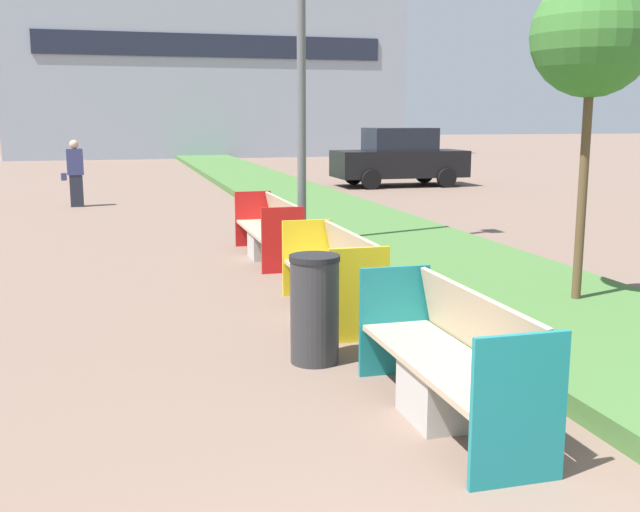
{
  "coord_description": "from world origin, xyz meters",
  "views": [
    {
      "loc": [
        -1.32,
        -1.7,
        2.17
      ],
      "look_at": [
        0.9,
        6.49,
        0.6
      ],
      "focal_mm": 42.0,
      "sensor_mm": 36.0,
      "label": 1
    }
  ],
  "objects_px": {
    "bench_red_frame": "(269,234)",
    "pedestrian_walking": "(75,173)",
    "bench_yellow_frame": "(333,283)",
    "sapling_tree_near": "(592,37)",
    "bench_teal_frame": "(450,371)",
    "parked_car_distant": "(399,158)",
    "litter_bin": "(315,309)"
  },
  "relations": [
    {
      "from": "litter_bin",
      "to": "bench_red_frame",
      "type": "bearing_deg",
      "value": 83.15
    },
    {
      "from": "litter_bin",
      "to": "sapling_tree_near",
      "type": "xyz_separation_m",
      "value": [
        3.26,
        0.86,
        2.51
      ]
    },
    {
      "from": "bench_yellow_frame",
      "to": "parked_car_distant",
      "type": "xyz_separation_m",
      "value": [
        6.55,
        14.93,
        0.55
      ]
    },
    {
      "from": "pedestrian_walking",
      "to": "bench_red_frame",
      "type": "bearing_deg",
      "value": -68.01
    },
    {
      "from": "bench_teal_frame",
      "to": "sapling_tree_near",
      "type": "height_order",
      "value": "sapling_tree_near"
    },
    {
      "from": "litter_bin",
      "to": "sapling_tree_near",
      "type": "bearing_deg",
      "value": 14.82
    },
    {
      "from": "bench_teal_frame",
      "to": "sapling_tree_near",
      "type": "xyz_separation_m",
      "value": [
        2.65,
        2.38,
        2.64
      ]
    },
    {
      "from": "bench_teal_frame",
      "to": "parked_car_distant",
      "type": "relative_size",
      "value": 0.5
    },
    {
      "from": "bench_teal_frame",
      "to": "bench_red_frame",
      "type": "distance_m",
      "value": 6.63
    },
    {
      "from": "bench_red_frame",
      "to": "sapling_tree_near",
      "type": "relative_size",
      "value": 0.66
    },
    {
      "from": "bench_red_frame",
      "to": "sapling_tree_near",
      "type": "height_order",
      "value": "sapling_tree_near"
    },
    {
      "from": "bench_yellow_frame",
      "to": "sapling_tree_near",
      "type": "relative_size",
      "value": 0.57
    },
    {
      "from": "bench_teal_frame",
      "to": "pedestrian_walking",
      "type": "relative_size",
      "value": 1.28
    },
    {
      "from": "bench_yellow_frame",
      "to": "parked_car_distant",
      "type": "bearing_deg",
      "value": 66.32
    },
    {
      "from": "litter_bin",
      "to": "parked_car_distant",
      "type": "xyz_separation_m",
      "value": [
        7.16,
        16.44,
        0.42
      ]
    },
    {
      "from": "bench_red_frame",
      "to": "pedestrian_walking",
      "type": "distance_m",
      "value": 8.69
    },
    {
      "from": "bench_yellow_frame",
      "to": "bench_red_frame",
      "type": "relative_size",
      "value": 0.86
    },
    {
      "from": "bench_red_frame",
      "to": "litter_bin",
      "type": "bearing_deg",
      "value": -96.85
    },
    {
      "from": "bench_red_frame",
      "to": "parked_car_distant",
      "type": "distance_m",
      "value": 13.09
    },
    {
      "from": "bench_teal_frame",
      "to": "bench_yellow_frame",
      "type": "relative_size",
      "value": 1.0
    },
    {
      "from": "sapling_tree_near",
      "to": "bench_red_frame",
      "type": "bearing_deg",
      "value": 121.88
    },
    {
      "from": "parked_car_distant",
      "to": "bench_yellow_frame",
      "type": "bearing_deg",
      "value": -113.94
    },
    {
      "from": "bench_red_frame",
      "to": "litter_bin",
      "type": "distance_m",
      "value": 5.15
    },
    {
      "from": "litter_bin",
      "to": "bench_yellow_frame",
      "type": "bearing_deg",
      "value": 68.03
    },
    {
      "from": "bench_red_frame",
      "to": "parked_car_distant",
      "type": "relative_size",
      "value": 0.58
    },
    {
      "from": "sapling_tree_near",
      "to": "parked_car_distant",
      "type": "relative_size",
      "value": 0.87
    },
    {
      "from": "bench_yellow_frame",
      "to": "pedestrian_walking",
      "type": "xyz_separation_m",
      "value": [
        -3.25,
        11.65,
        0.46
      ]
    },
    {
      "from": "pedestrian_walking",
      "to": "sapling_tree_near",
      "type": "bearing_deg",
      "value": -64.39
    },
    {
      "from": "bench_yellow_frame",
      "to": "bench_red_frame",
      "type": "height_order",
      "value": "same"
    },
    {
      "from": "bench_red_frame",
      "to": "sapling_tree_near",
      "type": "distance_m",
      "value": 5.65
    },
    {
      "from": "bench_yellow_frame",
      "to": "litter_bin",
      "type": "height_order",
      "value": "litter_bin"
    },
    {
      "from": "litter_bin",
      "to": "parked_car_distant",
      "type": "height_order",
      "value": "parked_car_distant"
    }
  ]
}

